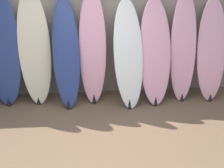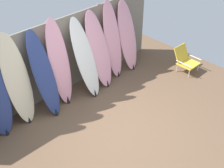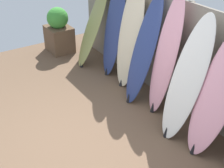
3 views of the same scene
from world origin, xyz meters
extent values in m
plane|color=brown|center=(0.00, 0.00, 0.00)|extent=(7.68, 7.68, 0.00)
cube|color=gray|center=(0.00, 2.00, 0.90)|extent=(6.08, 0.04, 1.80)
cylinder|color=#6C655B|center=(0.00, 2.04, 0.90)|extent=(0.10, 0.10, 1.80)
cylinder|color=#6C655B|center=(1.44, 2.04, 0.90)|extent=(0.10, 0.10, 1.80)
cylinder|color=#6C655B|center=(2.88, 2.04, 0.90)|extent=(0.10, 0.10, 1.80)
cone|color=black|center=(-1.56, 1.53, 0.08)|extent=(0.08, 0.08, 0.15)
ellipsoid|color=beige|center=(-1.04, 1.71, 0.99)|extent=(0.59, 0.48, 1.98)
cone|color=black|center=(-1.04, 1.53, 0.08)|extent=(0.08, 0.08, 0.13)
ellipsoid|color=navy|center=(-0.50, 1.60, 0.93)|extent=(0.50, 0.69, 1.87)
cone|color=black|center=(-0.50, 1.32, 0.10)|extent=(0.08, 0.08, 0.18)
ellipsoid|color=pink|center=(-0.05, 1.67, 0.99)|extent=(0.49, 0.45, 1.97)
cone|color=black|center=(-0.05, 1.49, 0.10)|extent=(0.08, 0.08, 0.18)
ellipsoid|color=white|center=(0.56, 1.54, 0.91)|extent=(0.57, 0.74, 1.82)
cone|color=black|center=(0.56, 1.25, 0.10)|extent=(0.08, 0.08, 0.17)
ellipsoid|color=pink|center=(1.04, 1.61, 0.91)|extent=(0.56, 0.69, 1.82)
cone|color=black|center=(1.04, 1.32, 0.09)|extent=(0.08, 0.08, 0.17)
ellipsoid|color=pink|center=(1.55, 1.67, 0.96)|extent=(0.50, 0.54, 1.92)
cone|color=black|center=(1.55, 1.46, 0.08)|extent=(0.08, 0.08, 0.14)
ellipsoid|color=pink|center=(2.07, 1.66, 0.90)|extent=(0.56, 0.63, 1.80)
cone|color=black|center=(2.07, 1.41, 0.08)|extent=(0.08, 0.08, 0.14)
cylinder|color=silver|center=(2.80, 0.16, 0.11)|extent=(0.02, 0.02, 0.22)
cylinder|color=silver|center=(3.21, 0.16, 0.11)|extent=(0.02, 0.02, 0.22)
cylinder|color=silver|center=(2.80, 0.54, 0.11)|extent=(0.02, 0.02, 0.22)
cylinder|color=silver|center=(3.21, 0.54, 0.11)|extent=(0.02, 0.02, 0.22)
cube|color=gold|center=(3.01, 0.35, 0.23)|extent=(0.48, 0.44, 0.03)
cube|color=gold|center=(3.01, 0.59, 0.43)|extent=(0.46, 0.22, 0.42)
cylinder|color=silver|center=(2.77, 0.35, 0.34)|extent=(0.02, 0.44, 0.02)
cylinder|color=silver|center=(3.25, 0.35, 0.34)|extent=(0.02, 0.44, 0.02)
camera|label=1|loc=(-0.13, -3.48, 2.69)|focal=50.00mm
camera|label=2|loc=(-3.24, -3.20, 4.45)|focal=50.00mm
camera|label=3|loc=(3.16, -1.42, 3.07)|focal=50.00mm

